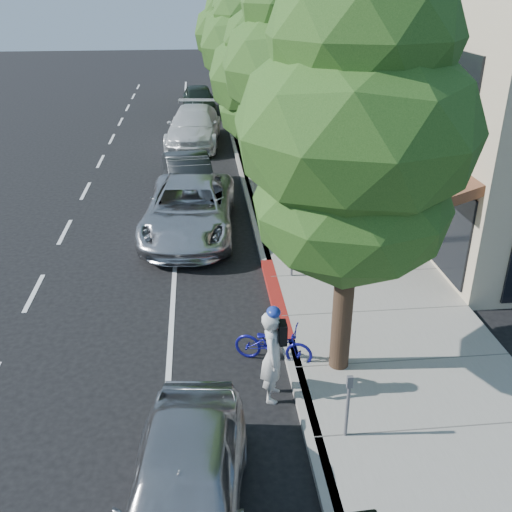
{
  "coord_description": "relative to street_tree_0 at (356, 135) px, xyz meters",
  "views": [
    {
      "loc": [
        -1.77,
        -11.4,
        7.3
      ],
      "look_at": [
        -0.53,
        0.83,
        1.35
      ],
      "focal_mm": 40.0,
      "sensor_mm": 36.0,
      "label": 1
    }
  ],
  "objects": [
    {
      "name": "ground",
      "position": [
        -0.9,
        2.0,
        -4.93
      ],
      "size": [
        120.0,
        120.0,
        0.0
      ],
      "primitive_type": "plane",
      "color": "black",
      "rests_on": "ground"
    },
    {
      "name": "street_tree_5",
      "position": [
        0.0,
        30.0,
        -0.79
      ],
      "size": [
        5.52,
        5.52,
        7.13
      ],
      "color": "black",
      "rests_on": "ground"
    },
    {
      "name": "cyclist",
      "position": [
        -1.46,
        -0.68,
        -3.98
      ],
      "size": [
        0.58,
        0.77,
        1.9
      ],
      "primitive_type": "imported",
      "rotation": [
        0.0,
        0.0,
        1.37
      ],
      "color": "silver",
      "rests_on": "ground"
    },
    {
      "name": "white_pickup",
      "position": [
        -2.88,
        18.61,
        -4.06
      ],
      "size": [
        2.96,
        6.18,
        1.74
      ],
      "primitive_type": "imported",
      "rotation": [
        0.0,
        0.0,
        -0.09
      ],
      "color": "silver",
      "rests_on": "ground"
    },
    {
      "name": "silver_suv",
      "position": [
        -3.06,
        7.5,
        -4.11
      ],
      "size": [
        3.21,
        6.1,
        1.64
      ],
      "primitive_type": "imported",
      "rotation": [
        0.0,
        0.0,
        -0.09
      ],
      "color": "#BCBCC1",
      "rests_on": "ground"
    },
    {
      "name": "bicycle",
      "position": [
        -1.3,
        0.45,
        -4.49
      ],
      "size": [
        1.77,
        1.15,
        0.88
      ],
      "primitive_type": "imported",
      "rotation": [
        0.0,
        0.0,
        1.2
      ],
      "color": "navy",
      "rests_on": "ground"
    },
    {
      "name": "street_tree_0",
      "position": [
        0.0,
        0.0,
        0.0
      ],
      "size": [
        4.25,
        4.25,
        7.8
      ],
      "color": "black",
      "rests_on": "ground"
    },
    {
      "name": "curb",
      "position": [
        -0.9,
        10.0,
        -4.85
      ],
      "size": [
        0.3,
        56.0,
        0.15
      ],
      "primitive_type": "cube",
      "color": "#9E998E",
      "rests_on": "ground"
    },
    {
      "name": "dark_suv_far",
      "position": [
        -2.55,
        26.03,
        -4.12
      ],
      "size": [
        2.15,
        4.85,
        1.62
      ],
      "primitive_type": "imported",
      "rotation": [
        0.0,
        0.0,
        0.05
      ],
      "color": "black",
      "rests_on": "ground"
    },
    {
      "name": "street_tree_3",
      "position": [
        0.0,
        18.0,
        -0.4
      ],
      "size": [
        5.04,
        5.04,
        7.49
      ],
      "color": "black",
      "rests_on": "ground"
    },
    {
      "name": "dark_sedan",
      "position": [
        -3.1,
        11.0,
        -4.18
      ],
      "size": [
        2.17,
        4.73,
        1.5
      ],
      "primitive_type": "imported",
      "rotation": [
        0.0,
        0.0,
        0.13
      ],
      "color": "black",
      "rests_on": "ground"
    },
    {
      "name": "near_car_a",
      "position": [
        -3.1,
        -3.5,
        -4.19
      ],
      "size": [
        2.23,
        4.51,
        1.48
      ],
      "primitive_type": "imported",
      "rotation": [
        0.0,
        0.0,
        -0.11
      ],
      "color": "#A1A2A6",
      "rests_on": "ground"
    },
    {
      "name": "sidewalk",
      "position": [
        1.4,
        10.0,
        -4.85
      ],
      "size": [
        4.6,
        56.0,
        0.15
      ],
      "primitive_type": "cube",
      "color": "gray",
      "rests_on": "ground"
    },
    {
      "name": "storefront_building",
      "position": [
        8.7,
        20.0,
        -1.43
      ],
      "size": [
        10.0,
        36.0,
        7.0
      ],
      "primitive_type": "cube",
      "color": "#BFB193",
      "rests_on": "ground"
    },
    {
      "name": "street_tree_2",
      "position": [
        0.0,
        12.0,
        -0.87
      ],
      "size": [
        4.58,
        4.58,
        6.74
      ],
      "color": "black",
      "rests_on": "ground"
    },
    {
      "name": "pedestrian",
      "position": [
        1.63,
        11.28,
        -3.92
      ],
      "size": [
        1.03,
        0.95,
        1.72
      ],
      "primitive_type": "imported",
      "rotation": [
        0.0,
        0.0,
        3.59
      ],
      "color": "black",
      "rests_on": "sidewalk"
    },
    {
      "name": "street_tree_4",
      "position": [
        0.0,
        24.0,
        -0.36
      ],
      "size": [
        4.59,
        4.59,
        7.42
      ],
      "color": "black",
      "rests_on": "ground"
    },
    {
      "name": "curb_red_segment",
      "position": [
        -0.9,
        3.0,
        -4.85
      ],
      "size": [
        0.32,
        4.0,
        0.15
      ],
      "primitive_type": "cube",
      "color": "maroon",
      "rests_on": "ground"
    },
    {
      "name": "street_tree_1",
      "position": [
        0.0,
        6.0,
        0.22
      ],
      "size": [
        4.09,
        4.09,
        8.04
      ],
      "color": "black",
      "rests_on": "ground"
    }
  ]
}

